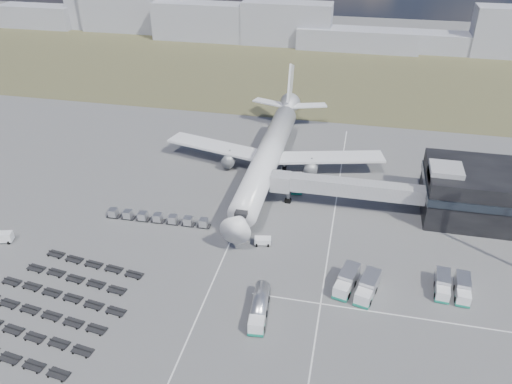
# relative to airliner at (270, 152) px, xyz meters

# --- Properties ---
(ground) EXTENTS (420.00, 420.00, 0.00)m
(ground) POSITION_rel_airliner_xyz_m (0.00, -32.38, -5.29)
(ground) COLOR #565659
(ground) RESTS_ON ground
(grass_strip) EXTENTS (420.00, 90.00, 0.01)m
(grass_strip) POSITION_rel_airliner_xyz_m (0.00, 77.62, -5.29)
(grass_strip) COLOR #49472B
(grass_strip) RESTS_ON ground
(lane_markings) EXTENTS (47.12, 110.00, 0.01)m
(lane_markings) POSITION_rel_airliner_xyz_m (9.77, -29.38, -5.29)
(lane_markings) COLOR silver
(lane_markings) RESTS_ON ground
(terminal) EXTENTS (30.40, 16.40, 11.00)m
(terminal) POSITION_rel_airliner_xyz_m (47.77, -8.41, -0.04)
(terminal) COLOR black
(terminal) RESTS_ON ground
(jet_bridge) EXTENTS (30.30, 3.80, 7.05)m
(jet_bridge) POSITION_rel_airliner_xyz_m (15.90, -11.95, -0.24)
(jet_bridge) COLOR #939399
(jet_bridge) RESTS_ON ground
(airliner) EXTENTS (51.59, 64.53, 17.62)m
(airliner) POSITION_rel_airliner_xyz_m (0.00, 0.00, 0.00)
(airliner) COLOR white
(airliner) RESTS_ON ground
(skyline) EXTENTS (294.44, 27.41, 24.19)m
(skyline) POSITION_rel_airliner_xyz_m (-8.84, 117.82, 3.19)
(skyline) COLOR #999AA6
(skyline) RESTS_ON ground
(fuel_tanker) EXTENTS (3.18, 9.52, 3.02)m
(fuel_tanker) POSITION_rel_airliner_xyz_m (7.10, -44.79, -3.78)
(fuel_tanker) COLOR white
(fuel_tanker) RESTS_ON ground
(pushback_tug) EXTENTS (3.26, 2.21, 1.38)m
(pushback_tug) POSITION_rel_airliner_xyz_m (4.00, -27.14, -4.60)
(pushback_tug) COLOR white
(pushback_tug) RESTS_ON ground
(utility_van) EXTENTS (4.06, 2.67, 2.04)m
(utility_van) POSITION_rel_airliner_xyz_m (-42.93, -36.67, -4.27)
(utility_van) COLOR white
(utility_van) RESTS_ON ground
(catering_truck) EXTENTS (3.08, 5.90, 2.58)m
(catering_truck) POSITION_rel_airliner_xyz_m (7.15, -5.98, -3.97)
(catering_truck) COLOR white
(catering_truck) RESTS_ON ground
(service_trucks_near) EXTENTS (7.53, 8.37, 2.86)m
(service_trucks_near) POSITION_rel_airliner_xyz_m (21.31, -36.30, -3.74)
(service_trucks_near) COLOR white
(service_trucks_near) RESTS_ON ground
(service_trucks_far) EXTENTS (5.69, 6.64, 2.52)m
(service_trucks_far) POSITION_rel_airliner_xyz_m (36.26, -33.46, -3.92)
(service_trucks_far) COLOR white
(service_trucks_far) RESTS_ON ground
(uld_row) EXTENTS (21.10, 2.11, 1.63)m
(uld_row) POSITION_rel_airliner_xyz_m (-17.47, -24.42, -4.31)
(uld_row) COLOR black
(uld_row) RESTS_ON ground
(baggage_dollies) EXTENTS (25.71, 25.26, 0.72)m
(baggage_dollies) POSITION_rel_airliner_xyz_m (-25.32, -50.07, -4.93)
(baggage_dollies) COLOR black
(baggage_dollies) RESTS_ON ground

